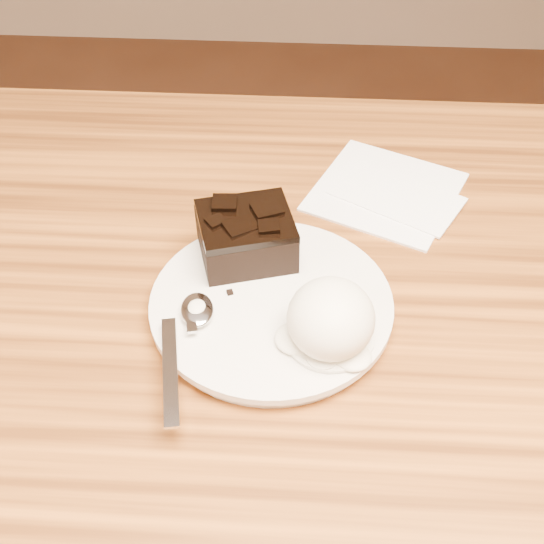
# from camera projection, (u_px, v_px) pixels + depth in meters

# --- Properties ---
(plate) EXTENTS (0.20, 0.20, 0.02)m
(plate) POSITION_uv_depth(u_px,v_px,m) (271.00, 307.00, 0.62)
(plate) COLOR silver
(plate) RESTS_ON dining_table
(brownie) EXTENTS (0.09, 0.09, 0.04)m
(brownie) POSITION_uv_depth(u_px,v_px,m) (246.00, 239.00, 0.64)
(brownie) COLOR black
(brownie) RESTS_ON plate
(ice_cream_scoop) EXTENTS (0.07, 0.07, 0.06)m
(ice_cream_scoop) POSITION_uv_depth(u_px,v_px,m) (331.00, 318.00, 0.57)
(ice_cream_scoop) COLOR white
(ice_cream_scoop) RESTS_ON plate
(melt_puddle) EXTENTS (0.07, 0.07, 0.00)m
(melt_puddle) POSITION_uv_depth(u_px,v_px,m) (329.00, 338.00, 0.58)
(melt_puddle) COLOR white
(melt_puddle) RESTS_ON plate
(spoon) EXTENTS (0.06, 0.16, 0.01)m
(spoon) POSITION_uv_depth(u_px,v_px,m) (197.00, 311.00, 0.60)
(spoon) COLOR silver
(spoon) RESTS_ON plate
(napkin) EXTENTS (0.18, 0.18, 0.01)m
(napkin) POSITION_uv_depth(u_px,v_px,m) (385.00, 191.00, 0.74)
(napkin) COLOR white
(napkin) RESTS_ON dining_table
(crumb_a) EXTENTS (0.01, 0.01, 0.00)m
(crumb_a) POSITION_uv_depth(u_px,v_px,m) (310.00, 347.00, 0.57)
(crumb_a) COLOR black
(crumb_a) RESTS_ON plate
(crumb_b) EXTENTS (0.01, 0.01, 0.00)m
(crumb_b) POSITION_uv_depth(u_px,v_px,m) (230.00, 292.00, 0.62)
(crumb_b) COLOR black
(crumb_b) RESTS_ON plate
(crumb_c) EXTENTS (0.01, 0.01, 0.00)m
(crumb_c) POSITION_uv_depth(u_px,v_px,m) (301.00, 329.00, 0.59)
(crumb_c) COLOR black
(crumb_c) RESTS_ON plate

